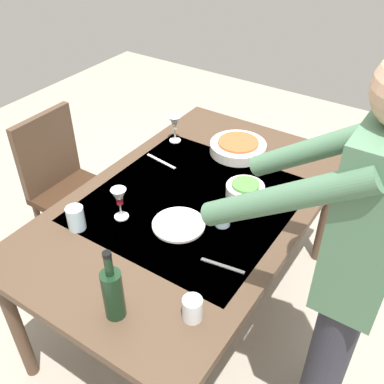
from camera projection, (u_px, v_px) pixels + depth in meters
The scene contains 15 objects.
ground_plane at pixel (192, 307), 2.52m from camera, with size 6.00×6.00×0.00m, color #9E9384.
dining_table at pixel (192, 212), 2.10m from camera, with size 1.66×1.02×0.76m.
chair_near at pixel (64, 180), 2.59m from camera, with size 0.40×0.40×0.91m.
person_server at pixel (354, 264), 1.46m from camera, with size 0.42×0.61×1.69m.
wine_bottle at pixel (113, 293), 1.48m from camera, with size 0.07×0.07×0.30m.
wine_glass_left at pixel (175, 124), 2.43m from camera, with size 0.07×0.07×0.15m.
wine_glass_right at pixel (119, 198), 1.90m from camera, with size 0.07×0.07×0.15m.
water_cup_near_left at pixel (76, 218), 1.88m from camera, with size 0.08×0.08×0.11m, color silver.
water_cup_near_right at pixel (223, 215), 1.90m from camera, with size 0.07×0.07×0.10m, color silver.
water_cup_far_left at pixel (192, 309), 1.51m from camera, with size 0.07×0.07×0.09m, color silver.
serving_bowl_pasta at pixel (238, 147), 2.38m from camera, with size 0.30×0.30×0.07m.
side_bowl_salad at pixel (245, 190), 2.07m from camera, with size 0.18×0.18×0.07m.
dinner_plate_near at pixel (179, 224), 1.92m from camera, with size 0.23×0.23×0.01m, color white.
table_knife at pixel (161, 161), 2.32m from camera, with size 0.01×0.20×0.01m, color silver.
table_fork at pixel (223, 266), 1.73m from camera, with size 0.01×0.18×0.01m, color silver.
Camera 1 is at (1.35, 0.89, 2.03)m, focal length 41.70 mm.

